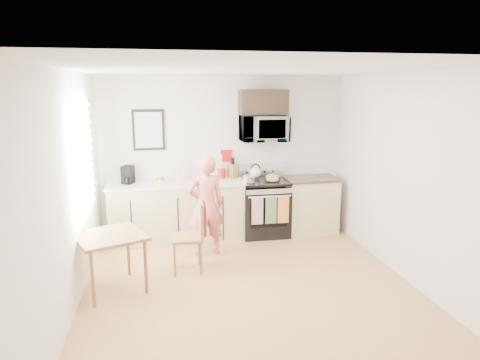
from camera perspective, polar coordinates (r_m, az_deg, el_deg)
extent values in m
plane|color=#AD8343|center=(5.34, 1.57, -14.56)|extent=(4.60, 4.60, 0.00)
cube|color=silver|center=(7.12, -2.22, 3.27)|extent=(4.00, 0.04, 2.60)
cube|color=silver|center=(2.80, 11.78, -11.35)|extent=(4.00, 0.04, 2.60)
cube|color=silver|center=(4.89, -21.90, -1.74)|extent=(0.04, 4.60, 2.60)
cube|color=silver|center=(5.66, 21.88, 0.05)|extent=(0.04, 4.60, 2.60)
cube|color=white|center=(4.77, 1.76, 14.54)|extent=(4.00, 4.60, 0.04)
cube|color=white|center=(5.62, -20.35, 2.68)|extent=(0.02, 1.40, 1.50)
cube|color=white|center=(5.61, -20.25, 2.68)|extent=(0.01, 1.30, 1.40)
cube|color=#CAB582|center=(6.95, -8.37, -4.28)|extent=(2.10, 0.60, 0.90)
cube|color=#F1E5CF|center=(6.83, -8.49, -0.49)|extent=(2.14, 0.64, 0.04)
cube|color=#CAB582|center=(7.36, 9.28, -3.37)|extent=(0.84, 0.60, 0.90)
cube|color=black|center=(7.25, 9.41, 0.21)|extent=(0.88, 0.64, 0.04)
cube|color=black|center=(7.13, 3.25, -4.27)|extent=(0.76, 0.65, 0.77)
cube|color=black|center=(6.82, 3.88, -4.49)|extent=(0.61, 0.02, 0.45)
cube|color=silver|center=(6.73, 3.92, -1.79)|extent=(0.74, 0.02, 0.14)
cylinder|color=silver|center=(6.70, 4.01, -2.22)|extent=(0.68, 0.02, 0.02)
cube|color=black|center=(7.00, 3.30, -0.23)|extent=(0.76, 0.65, 0.04)
cube|color=silver|center=(7.23, 2.80, 1.31)|extent=(0.76, 0.08, 0.24)
cube|color=beige|center=(6.71, 2.33, -4.13)|extent=(0.18, 0.02, 0.44)
cube|color=#526F4A|center=(6.76, 4.16, -4.03)|extent=(0.18, 0.02, 0.44)
cube|color=orange|center=(6.81, 5.79, -3.94)|extent=(0.18, 0.02, 0.44)
imported|color=silver|center=(6.97, 3.18, 6.87)|extent=(0.76, 0.51, 0.42)
cube|color=black|center=(6.99, 3.13, 10.34)|extent=(0.76, 0.35, 0.40)
cube|color=black|center=(6.98, -12.09, 6.55)|extent=(0.50, 0.03, 0.65)
cube|color=#ACB2A8|center=(6.96, -12.10, 6.53)|extent=(0.42, 0.01, 0.56)
cube|color=red|center=(7.11, -1.81, 3.26)|extent=(0.20, 0.02, 0.20)
imported|color=#D83B3B|center=(6.20, -4.56, -3.39)|extent=(0.59, 0.43, 1.48)
cube|color=brown|center=(5.34, -16.95, -7.19)|extent=(0.75, 0.75, 0.04)
cylinder|color=brown|center=(5.11, -19.07, -12.42)|extent=(0.04, 0.04, 0.66)
cylinder|color=brown|center=(5.27, -12.46, -11.25)|extent=(0.04, 0.04, 0.66)
cylinder|color=brown|center=(5.67, -20.67, -10.07)|extent=(0.04, 0.04, 0.66)
cylinder|color=brown|center=(5.82, -14.68, -9.10)|extent=(0.04, 0.04, 0.66)
cube|color=brown|center=(5.74, -7.08, -7.67)|extent=(0.41, 0.41, 0.04)
cube|color=brown|center=(5.67, -5.21, -5.20)|extent=(0.05, 0.40, 0.48)
cube|color=#5D1510|center=(5.67, -4.96, -5.09)|extent=(0.07, 0.36, 0.40)
cylinder|color=brown|center=(5.67, -8.70, -10.61)|extent=(0.03, 0.03, 0.44)
cylinder|color=brown|center=(5.68, -5.19, -10.47)|extent=(0.03, 0.03, 0.44)
cylinder|color=brown|center=(5.98, -8.74, -9.35)|extent=(0.03, 0.03, 0.44)
cylinder|color=brown|center=(5.99, -5.43, -9.22)|extent=(0.03, 0.03, 0.44)
cube|color=brown|center=(7.08, -0.95, 1.23)|extent=(0.16, 0.18, 0.23)
cylinder|color=red|center=(7.07, -2.50, 0.92)|extent=(0.13, 0.13, 0.16)
imported|color=white|center=(6.88, -10.66, -0.11)|extent=(0.21, 0.21, 0.05)
cube|color=tan|center=(6.89, -8.02, 0.92)|extent=(0.12, 0.12, 0.26)
cube|color=black|center=(6.88, -14.72, 0.71)|extent=(0.21, 0.23, 0.28)
cylinder|color=black|center=(6.81, -14.73, -0.02)|extent=(0.11, 0.11, 0.11)
cube|color=tan|center=(6.63, -4.84, -0.18)|extent=(0.27, 0.14, 0.10)
cylinder|color=black|center=(6.98, 4.35, -0.03)|extent=(0.25, 0.25, 0.01)
cylinder|color=tan|center=(6.97, 4.35, 0.31)|extent=(0.21, 0.21, 0.07)
sphere|color=white|center=(7.17, 2.07, 1.04)|extent=(0.19, 0.19, 0.19)
cone|color=white|center=(7.15, 2.07, 1.82)|extent=(0.06, 0.06, 0.06)
torus|color=black|center=(7.16, 2.07, 1.51)|extent=(0.17, 0.02, 0.17)
cylinder|color=silver|center=(6.84, 1.21, 0.13)|extent=(0.20, 0.20, 0.10)
cylinder|color=black|center=(6.69, 1.53, 0.20)|extent=(0.03, 0.18, 0.02)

